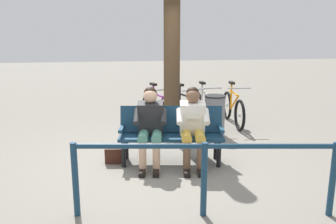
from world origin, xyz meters
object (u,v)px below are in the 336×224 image
object	(u,v)px
bench	(171,130)
bicycle_black	(157,111)
handbag	(115,155)
bicycle_blue	(204,109)
tree_trunk	(172,48)
litter_bin	(215,115)
bicycle_purple	(184,111)
person_companion	(150,123)
bicycle_silver	(233,109)
person_reading	(193,123)

from	to	relation	value
bench	bicycle_black	xyz separation A→B (m)	(-0.05, -2.06, -0.15)
bench	handbag	bearing A→B (deg)	5.24
bicycle_blue	bench	bearing A→B (deg)	-30.21
bicycle_black	bicycle_blue	bearing A→B (deg)	76.34
tree_trunk	bicycle_black	xyz separation A→B (m)	(0.23, -0.56, -1.35)
litter_bin	bicycle_blue	bearing A→B (deg)	-91.20
bench	tree_trunk	world-z (taller)	tree_trunk
tree_trunk	bicycle_blue	distance (m)	1.69
bicycle_purple	person_companion	bearing A→B (deg)	-40.96
bicycle_silver	litter_bin	bearing A→B (deg)	-37.10
bicycle_blue	handbag	bearing A→B (deg)	-46.79
litter_bin	bicycle_silver	distance (m)	0.97
tree_trunk	bicycle_purple	distance (m)	1.44
bench	tree_trunk	distance (m)	1.94
person_reading	person_companion	bearing A→B (deg)	-0.05
tree_trunk	bicycle_purple	bearing A→B (deg)	-129.78
person_companion	bicycle_purple	xyz separation A→B (m)	(-0.94, -2.01, -0.30)
tree_trunk	bicycle_blue	world-z (taller)	tree_trunk
bicycle_silver	bicycle_blue	bearing A→B (deg)	-95.24
litter_bin	bicycle_blue	size ratio (longest dim) A/B	0.48
bicycle_silver	bicycle_black	world-z (taller)	same
tree_trunk	person_companion	bearing A→B (deg)	69.16
person_companion	tree_trunk	size ratio (longest dim) A/B	0.35
person_companion	bicycle_blue	xyz separation A→B (m)	(-1.45, -2.20, -0.30)
handbag	bicycle_blue	bearing A→B (deg)	-134.53
tree_trunk	bicycle_black	size ratio (longest dim) A/B	2.08
tree_trunk	litter_bin	distance (m)	1.56
bicycle_silver	person_reading	bearing A→B (deg)	-28.85
person_companion	handbag	xyz separation A→B (m)	(0.54, -0.18, -0.54)
tree_trunk	litter_bin	xyz separation A→B (m)	(-0.82, 0.25, -1.30)
bicycle_black	bench	bearing A→B (deg)	-16.46
person_reading	bicycle_silver	xyz separation A→B (m)	(-1.44, -2.20, -0.31)
bicycle_black	bicycle_purple	bearing A→B (deg)	58.68
bench	bicycle_blue	bearing A→B (deg)	-108.43
tree_trunk	bicycle_silver	size ratio (longest dim) A/B	2.03
litter_bin	bicycle_silver	size ratio (longest dim) A/B	0.48
bench	tree_trunk	xyz separation A→B (m)	(-0.27, -1.50, 1.20)
bicycle_purple	bicycle_black	xyz separation A→B (m)	(0.56, -0.16, 0.00)
person_companion	bicycle_purple	bearing A→B (deg)	-105.63
person_companion	bicycle_blue	distance (m)	2.65
person_companion	tree_trunk	world-z (taller)	tree_trunk
person_reading	bicycle_blue	size ratio (longest dim) A/B	0.71
bicycle_silver	bicycle_blue	size ratio (longest dim) A/B	1.00
handbag	bicycle_blue	distance (m)	2.85
litter_bin	bicycle_purple	size ratio (longest dim) A/B	0.49
person_reading	litter_bin	xyz separation A→B (m)	(-0.80, -1.47, -0.26)
person_reading	bicycle_blue	bearing A→B (deg)	-99.99
bench	tree_trunk	bearing A→B (deg)	-90.81
handbag	bicycle_black	distance (m)	2.21
person_reading	bicycle_silver	size ratio (longest dim) A/B	0.72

